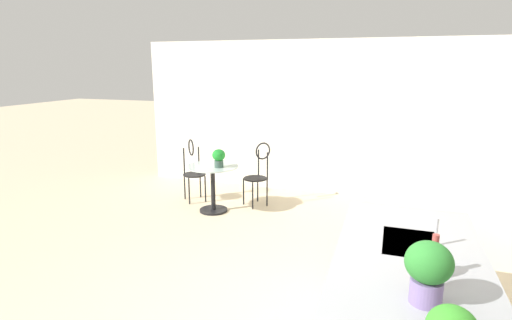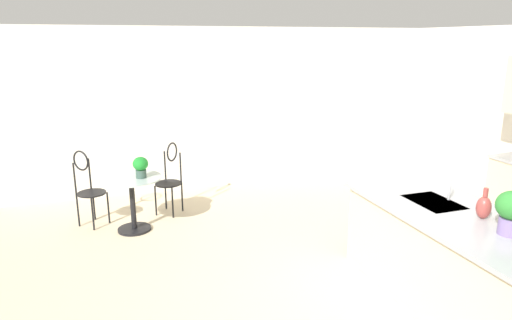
{
  "view_description": "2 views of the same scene",
  "coord_description": "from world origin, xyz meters",
  "px_view_note": "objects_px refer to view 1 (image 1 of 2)",
  "views": [
    {
      "loc": [
        2.92,
        0.65,
        2.27
      ],
      "look_at": [
        -1.25,
        -0.75,
        1.24
      ],
      "focal_mm": 28.59,
      "sensor_mm": 36.0,
      "label": 1
    },
    {
      "loc": [
        3.24,
        -2.2,
        2.49
      ],
      "look_at": [
        -1.24,
        -0.69,
        1.23
      ],
      "focal_mm": 31.9,
      "sensor_mm": 36.0,
      "label": 2
    }
  ],
  "objects_px": {
    "chair_near_window": "(258,171)",
    "vase_on_counter": "(434,260)",
    "chair_by_island": "(193,167)",
    "potted_plant_on_table": "(219,157)",
    "potted_plant_counter_near": "(428,269)",
    "bistro_table": "(213,184)"
  },
  "relations": [
    {
      "from": "chair_near_window",
      "to": "chair_by_island",
      "type": "distance_m",
      "value": 1.13
    },
    {
      "from": "chair_by_island",
      "to": "vase_on_counter",
      "type": "xyz_separation_m",
      "value": [
        3.34,
        3.47,
        0.46
      ]
    },
    {
      "from": "chair_near_window",
      "to": "vase_on_counter",
      "type": "distance_m",
      "value": 4.19
    },
    {
      "from": "potted_plant_on_table",
      "to": "potted_plant_counter_near",
      "type": "bearing_deg",
      "value": 40.15
    },
    {
      "from": "bistro_table",
      "to": "chair_near_window",
      "type": "xyz_separation_m",
      "value": [
        -0.52,
        0.58,
        0.13
      ]
    },
    {
      "from": "chair_by_island",
      "to": "potted_plant_counter_near",
      "type": "distance_m",
      "value": 5.05
    },
    {
      "from": "potted_plant_on_table",
      "to": "potted_plant_counter_near",
      "type": "relative_size",
      "value": 0.74
    },
    {
      "from": "chair_near_window",
      "to": "potted_plant_counter_near",
      "type": "relative_size",
      "value": 2.77
    },
    {
      "from": "chair_by_island",
      "to": "potted_plant_counter_near",
      "type": "relative_size",
      "value": 2.77
    },
    {
      "from": "potted_plant_counter_near",
      "to": "vase_on_counter",
      "type": "distance_m",
      "value": 0.37
    },
    {
      "from": "bistro_table",
      "to": "chair_by_island",
      "type": "height_order",
      "value": "chair_by_island"
    },
    {
      "from": "potted_plant_on_table",
      "to": "potted_plant_counter_near",
      "type": "height_order",
      "value": "potted_plant_counter_near"
    },
    {
      "from": "chair_near_window",
      "to": "chair_by_island",
      "type": "bearing_deg",
      "value": -84.82
    },
    {
      "from": "bistro_table",
      "to": "potted_plant_on_table",
      "type": "height_order",
      "value": "potted_plant_on_table"
    },
    {
      "from": "chair_by_island",
      "to": "potted_plant_on_table",
      "type": "xyz_separation_m",
      "value": [
        0.46,
        0.68,
        0.33
      ]
    },
    {
      "from": "potted_plant_on_table",
      "to": "vase_on_counter",
      "type": "bearing_deg",
      "value": 44.09
    },
    {
      "from": "chair_by_island",
      "to": "potted_plant_counter_near",
      "type": "height_order",
      "value": "potted_plant_counter_near"
    },
    {
      "from": "potted_plant_counter_near",
      "to": "vase_on_counter",
      "type": "bearing_deg",
      "value": 169.57
    },
    {
      "from": "chair_near_window",
      "to": "vase_on_counter",
      "type": "relative_size",
      "value": 3.62
    },
    {
      "from": "potted_plant_on_table",
      "to": "vase_on_counter",
      "type": "distance_m",
      "value": 4.0
    },
    {
      "from": "chair_by_island",
      "to": "vase_on_counter",
      "type": "height_order",
      "value": "vase_on_counter"
    },
    {
      "from": "chair_near_window",
      "to": "chair_by_island",
      "type": "height_order",
      "value": "same"
    }
  ]
}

